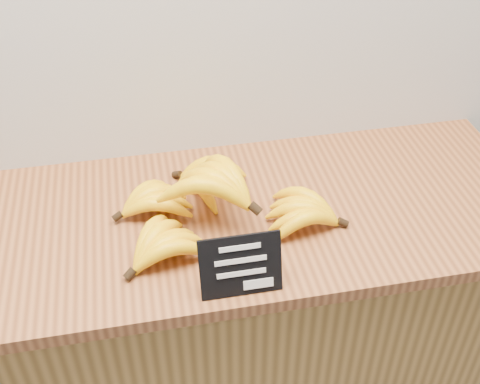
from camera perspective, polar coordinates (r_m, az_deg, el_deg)
name	(u,v)px	position (r m, az deg, el deg)	size (l,w,h in m)	color
counter	(236,347)	(1.66, -0.34, -14.48)	(1.39, 0.50, 0.90)	olive
counter_top	(236,215)	(1.32, -0.42, -2.24)	(1.35, 0.54, 0.03)	#94562D
chalkboard_sign	(241,266)	(1.10, 0.07, -7.02)	(0.15, 0.01, 0.12)	black
banana_pile	(204,202)	(1.26, -3.40, -0.94)	(0.48, 0.37, 0.13)	yellow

